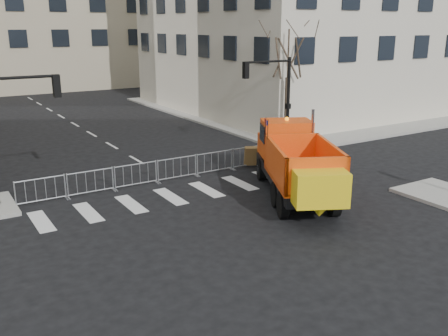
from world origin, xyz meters
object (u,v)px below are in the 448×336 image
cop_c (269,152)px  newspaper_box (293,144)px  cop_a (265,157)px  cop_b (287,145)px  plow_truck (296,162)px

cop_c → newspaper_box: cop_c is taller
cop_a → cop_c: (1.03, 1.04, -0.09)m
cop_a → cop_b: bearing=-162.4°
cop_a → cop_c: 1.47m
plow_truck → cop_a: size_ratio=5.11×
cop_c → newspaper_box: (2.55, 1.15, -0.13)m
cop_a → cop_c: size_ratio=1.11×
plow_truck → cop_c: bearing=2.7°
plow_truck → newspaper_box: plow_truck is taller
plow_truck → newspaper_box: bearing=-12.5°
cop_b → cop_c: bearing=28.8°
cop_b → cop_c: (-1.14, 0.00, -0.19)m
cop_b → cop_c: cop_b is taller
cop_a → cop_b: 2.41m
cop_a → newspaper_box: bearing=-156.4°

